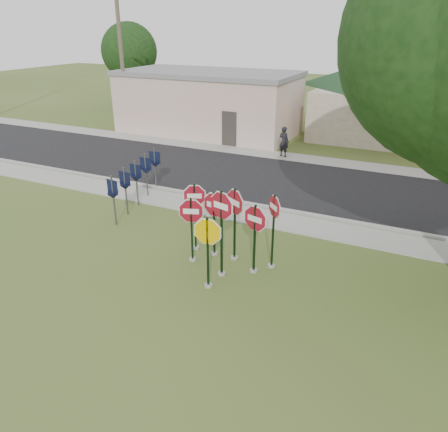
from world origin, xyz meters
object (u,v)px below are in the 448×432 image
at_px(stop_sign_yellow, 208,243).
at_px(stop_sign_left, 191,221).
at_px(pedestrian, 284,142).
at_px(utility_pole_near, 122,59).
at_px(stop_sign_center, 221,220).

relative_size(stop_sign_yellow, stop_sign_left, 1.02).
bearing_deg(pedestrian, stop_sign_left, 113.51).
bearing_deg(utility_pole_near, pedestrian, -4.92).
relative_size(stop_sign_left, utility_pole_near, 0.24).
relative_size(stop_sign_center, stop_sign_yellow, 1.23).
xyz_separation_m(stop_sign_left, pedestrian, (-1.19, 12.84, -0.48)).
distance_m(stop_sign_left, pedestrian, 12.90).
bearing_deg(stop_sign_center, pedestrian, 100.47).
bearing_deg(stop_sign_yellow, utility_pole_near, 133.47).
bearing_deg(stop_sign_left, stop_sign_yellow, -44.45).
bearing_deg(pedestrian, utility_pole_near, 13.27).
distance_m(utility_pole_near, pedestrian, 12.57).
relative_size(utility_pole_near, pedestrian, 5.44).
relative_size(stop_sign_center, stop_sign_left, 1.26).
xyz_separation_m(stop_sign_yellow, pedestrian, (-2.38, 14.01, -0.51)).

